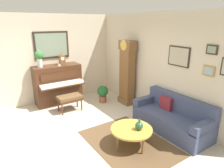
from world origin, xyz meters
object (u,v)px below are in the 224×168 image
object	(u,v)px
flower_vase	(39,57)
potted_plant	(103,93)
piano_bench	(70,98)
green_jug	(139,126)
couch	(172,118)
mantel_clock	(62,59)
teacup	(59,65)
grandfather_clock	(127,74)
piano	(58,84)
coffee_table	(131,130)

from	to	relation	value
flower_vase	potted_plant	bearing A→B (deg)	65.58
piano_bench	green_jug	bearing A→B (deg)	11.43
green_jug	potted_plant	world-z (taller)	green_jug
piano_bench	couch	bearing A→B (deg)	34.38
mantel_clock	teacup	size ratio (longest dim) A/B	3.28
piano_bench	grandfather_clock	xyz separation A→B (m)	(0.45, 1.77, 0.56)
grandfather_clock	teacup	bearing A→B (deg)	-122.81
piano	coffee_table	bearing A→B (deg)	7.89
grandfather_clock	mantel_clock	distance (m)	2.11
grandfather_clock	coffee_table	distance (m)	2.43
coffee_table	teacup	distance (m)	3.22
mantel_clock	green_jug	world-z (taller)	mantel_clock
piano	flower_vase	bearing A→B (deg)	-89.74
green_jug	flower_vase	bearing A→B (deg)	-162.60
coffee_table	green_jug	world-z (taller)	green_jug
piano_bench	flower_vase	xyz separation A→B (m)	(-0.83, -0.54, 1.15)
piano	grandfather_clock	bearing A→B (deg)	54.78
grandfather_clock	couch	size ratio (longest dim) A/B	1.07
grandfather_clock	piano	bearing A→B (deg)	-125.22
piano_bench	potted_plant	size ratio (longest dim) A/B	1.25
grandfather_clock	coffee_table	bearing A→B (deg)	-35.39
piano_bench	couch	distance (m)	2.92
piano_bench	mantel_clock	size ratio (longest dim) A/B	1.84
piano	potted_plant	size ratio (longest dim) A/B	2.57
coffee_table	potted_plant	bearing A→B (deg)	162.50
grandfather_clock	couch	world-z (taller)	grandfather_clock
piano_bench	couch	size ratio (longest dim) A/B	0.37
couch	flower_vase	bearing A→B (deg)	-145.98
piano	coffee_table	distance (m)	3.24
piano	flower_vase	size ratio (longest dim) A/B	2.48
piano_bench	coffee_table	distance (m)	2.40
piano_bench	green_jug	distance (m)	2.54
mantel_clock	green_jug	size ratio (longest dim) A/B	1.58
coffee_table	green_jug	size ratio (longest dim) A/B	3.67
couch	potted_plant	xyz separation A→B (m)	(-2.46, -0.48, 0.01)
teacup	potted_plant	size ratio (longest dim) A/B	0.21
flower_vase	green_jug	bearing A→B (deg)	17.40
piano_bench	potted_plant	world-z (taller)	potted_plant
piano	grandfather_clock	distance (m)	2.24
piano	mantel_clock	bearing A→B (deg)	89.17
mantel_clock	flower_vase	xyz separation A→B (m)	(-0.00, -0.69, 0.14)
grandfather_clock	mantel_clock	world-z (taller)	grandfather_clock
grandfather_clock	coffee_table	xyz separation A→B (m)	(1.92, -1.36, -0.59)
coffee_table	teacup	bearing A→B (deg)	-172.45
piano_bench	green_jug	world-z (taller)	green_jug
mantel_clock	green_jug	bearing A→B (deg)	6.02
piano	potted_plant	distance (m)	1.47
couch	teacup	bearing A→B (deg)	-152.00
flower_vase	couch	bearing A→B (deg)	34.02
coffee_table	mantel_clock	size ratio (longest dim) A/B	2.32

